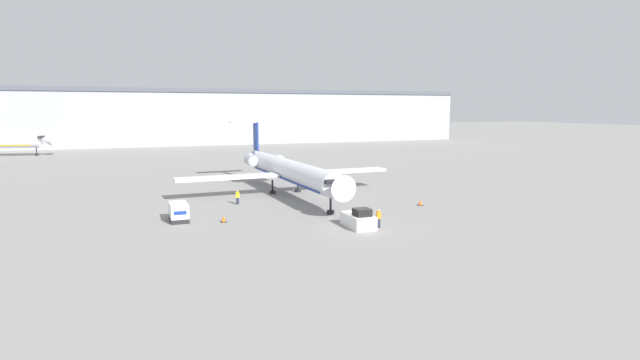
{
  "coord_description": "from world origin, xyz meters",
  "views": [
    {
      "loc": [
        -20.08,
        -41.14,
        11.22
      ],
      "look_at": [
        0.0,
        10.6,
        3.22
      ],
      "focal_mm": 28.0,
      "sensor_mm": 36.0,
      "label": 1
    }
  ],
  "objects_px": {
    "luggage_cart": "(179,212)",
    "worker_near_tug": "(379,218)",
    "worker_by_wing": "(237,197)",
    "airplane_main": "(288,170)",
    "pushback_tug": "(358,220)",
    "traffic_cone_right": "(420,203)",
    "traffic_cone_left": "(224,219)"
  },
  "relations": [
    {
      "from": "worker_by_wing",
      "to": "pushback_tug",
      "type": "bearing_deg",
      "value": -61.74
    },
    {
      "from": "pushback_tug",
      "to": "worker_near_tug",
      "type": "xyz_separation_m",
      "value": [
        1.67,
        -0.94,
        0.22
      ]
    },
    {
      "from": "traffic_cone_right",
      "to": "worker_by_wing",
      "type": "bearing_deg",
      "value": 157.05
    },
    {
      "from": "luggage_cart",
      "to": "worker_near_tug",
      "type": "xyz_separation_m",
      "value": [
        17.33,
        -9.85,
        0.04
      ]
    },
    {
      "from": "airplane_main",
      "to": "worker_by_wing",
      "type": "height_order",
      "value": "airplane_main"
    },
    {
      "from": "airplane_main",
      "to": "worker_near_tug",
      "type": "distance_m",
      "value": 21.33
    },
    {
      "from": "traffic_cone_left",
      "to": "luggage_cart",
      "type": "bearing_deg",
      "value": 152.46
    },
    {
      "from": "luggage_cart",
      "to": "worker_near_tug",
      "type": "bearing_deg",
      "value": -29.61
    },
    {
      "from": "pushback_tug",
      "to": "traffic_cone_right",
      "type": "distance_m",
      "value": 13.46
    },
    {
      "from": "pushback_tug",
      "to": "worker_near_tug",
      "type": "height_order",
      "value": "pushback_tug"
    },
    {
      "from": "pushback_tug",
      "to": "luggage_cart",
      "type": "height_order",
      "value": "pushback_tug"
    },
    {
      "from": "pushback_tug",
      "to": "luggage_cart",
      "type": "relative_size",
      "value": 1.19
    },
    {
      "from": "traffic_cone_right",
      "to": "airplane_main",
      "type": "bearing_deg",
      "value": 132.81
    },
    {
      "from": "pushback_tug",
      "to": "traffic_cone_right",
      "type": "xyz_separation_m",
      "value": [
        11.42,
        7.12,
        -0.42
      ]
    },
    {
      "from": "airplane_main",
      "to": "worker_near_tug",
      "type": "bearing_deg",
      "value": -83.75
    },
    {
      "from": "luggage_cart",
      "to": "worker_by_wing",
      "type": "distance_m",
      "value": 9.85
    },
    {
      "from": "airplane_main",
      "to": "pushback_tug",
      "type": "relative_size",
      "value": 8.3
    },
    {
      "from": "worker_near_tug",
      "to": "traffic_cone_left",
      "type": "distance_m",
      "value": 15.34
    },
    {
      "from": "worker_by_wing",
      "to": "traffic_cone_left",
      "type": "relative_size",
      "value": 2.53
    },
    {
      "from": "airplane_main",
      "to": "luggage_cart",
      "type": "bearing_deg",
      "value": -143.21
    },
    {
      "from": "worker_near_tug",
      "to": "traffic_cone_right",
      "type": "height_order",
      "value": "worker_near_tug"
    },
    {
      "from": "traffic_cone_left",
      "to": "traffic_cone_right",
      "type": "distance_m",
      "value": 22.99
    },
    {
      "from": "luggage_cart",
      "to": "worker_by_wing",
      "type": "relative_size",
      "value": 1.96
    },
    {
      "from": "worker_near_tug",
      "to": "traffic_cone_right",
      "type": "relative_size",
      "value": 2.73
    },
    {
      "from": "pushback_tug",
      "to": "worker_near_tug",
      "type": "relative_size",
      "value": 2.18
    },
    {
      "from": "worker_near_tug",
      "to": "traffic_cone_right",
      "type": "distance_m",
      "value": 12.67
    },
    {
      "from": "traffic_cone_left",
      "to": "airplane_main",
      "type": "bearing_deg",
      "value": 50.72
    },
    {
      "from": "airplane_main",
      "to": "traffic_cone_right",
      "type": "distance_m",
      "value": 17.98
    },
    {
      "from": "luggage_cart",
      "to": "traffic_cone_right",
      "type": "relative_size",
      "value": 4.99
    },
    {
      "from": "worker_near_tug",
      "to": "worker_by_wing",
      "type": "bearing_deg",
      "value": 121.31
    },
    {
      "from": "worker_by_wing",
      "to": "traffic_cone_left",
      "type": "bearing_deg",
      "value": -110.48
    },
    {
      "from": "worker_by_wing",
      "to": "traffic_cone_right",
      "type": "xyz_separation_m",
      "value": [
        19.74,
        -8.36,
        -0.57
      ]
    }
  ]
}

